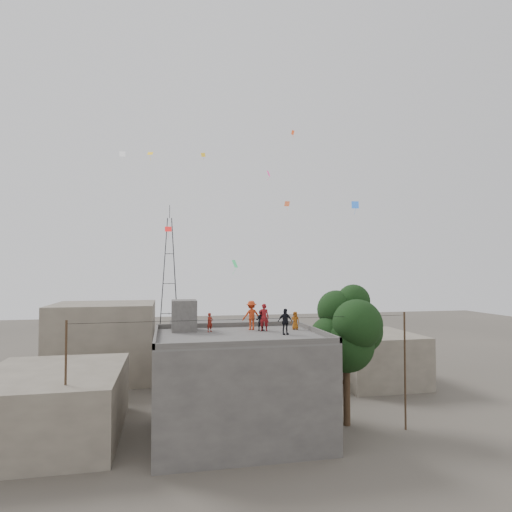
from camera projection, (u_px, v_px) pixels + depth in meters
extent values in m
plane|color=#48433B|center=(239.00, 437.00, 25.74)|extent=(140.00, 140.00, 0.00)
cube|color=#454340|center=(239.00, 387.00, 25.85)|extent=(10.00, 8.00, 6.00)
cube|color=#555250|center=(239.00, 336.00, 25.96)|extent=(10.00, 8.00, 0.10)
cube|color=#454340|center=(230.00, 325.00, 29.80)|extent=(10.00, 0.15, 0.30)
cube|color=#454340|center=(251.00, 343.00, 22.12)|extent=(10.00, 0.15, 0.30)
cube|color=#454340|center=(316.00, 330.00, 26.96)|extent=(0.15, 8.00, 0.30)
cube|color=#454340|center=(156.00, 335.00, 24.96)|extent=(0.15, 8.00, 0.30)
cube|color=#454340|center=(184.00, 315.00, 27.89)|extent=(1.60, 1.80, 2.00)
cube|color=#665D51|center=(52.00, 405.00, 25.53)|extent=(8.00, 10.00, 4.00)
cube|color=#454340|center=(235.00, 351.00, 39.94)|extent=(12.00, 9.00, 5.00)
cube|color=#665D51|center=(104.00, 341.00, 39.49)|extent=(9.00, 8.00, 7.00)
cube|color=#665D51|center=(374.00, 358.00, 38.45)|extent=(7.00, 8.00, 4.40)
cylinder|color=black|center=(347.00, 394.00, 27.77)|extent=(0.44, 0.44, 4.00)
cylinder|color=black|center=(348.00, 369.00, 27.95)|extent=(0.64, 0.91, 2.14)
sphere|color=black|center=(346.00, 345.00, 27.88)|extent=(3.60, 3.60, 3.60)
sphere|color=black|center=(360.00, 331.00, 28.43)|extent=(3.00, 3.00, 3.00)
sphere|color=black|center=(330.00, 338.00, 28.20)|extent=(2.80, 2.80, 2.80)
sphere|color=black|center=(357.00, 324.00, 27.23)|extent=(3.20, 3.20, 3.20)
sphere|color=black|center=(336.00, 310.00, 28.78)|extent=(2.60, 2.60, 2.60)
sphere|color=black|center=(353.00, 301.00, 28.73)|extent=(2.20, 2.20, 2.20)
cylinder|color=black|center=(65.00, 391.00, 22.47)|extent=(0.12, 0.12, 7.40)
cylinder|color=black|center=(405.00, 371.00, 27.03)|extent=(0.12, 0.12, 7.40)
cylinder|color=black|center=(251.00, 319.00, 24.87)|extent=(20.00, 0.52, 0.02)
cylinder|color=black|center=(163.00, 278.00, 63.38)|extent=(1.27, 1.27, 18.01)
cylinder|color=black|center=(175.00, 278.00, 63.73)|extent=(1.27, 1.27, 18.01)
cylinder|color=black|center=(175.00, 277.00, 65.39)|extent=(1.27, 1.27, 18.01)
cylinder|color=black|center=(163.00, 278.00, 65.04)|extent=(1.27, 1.27, 18.01)
cube|color=black|center=(169.00, 314.00, 64.20)|extent=(2.36, 0.08, 0.08)
cube|color=black|center=(169.00, 314.00, 64.20)|extent=(0.08, 2.36, 0.08)
cube|color=black|center=(169.00, 284.00, 64.35)|extent=(1.81, 0.08, 0.08)
cube|color=black|center=(169.00, 284.00, 64.35)|extent=(0.08, 1.81, 0.08)
cube|color=black|center=(169.00, 254.00, 64.51)|extent=(1.26, 0.08, 0.08)
cube|color=black|center=(169.00, 254.00, 64.51)|extent=(0.08, 1.26, 0.08)
cube|color=black|center=(170.00, 230.00, 64.64)|extent=(0.82, 0.08, 0.08)
cube|color=black|center=(170.00, 230.00, 64.64)|extent=(0.08, 0.82, 0.08)
cylinder|color=black|center=(170.00, 212.00, 64.73)|extent=(0.08, 0.08, 2.00)
imported|color=maroon|center=(264.00, 317.00, 27.79)|extent=(0.75, 0.61, 1.78)
imported|color=#9A4E11|center=(295.00, 321.00, 28.45)|extent=(0.70, 0.64, 1.20)
imported|color=black|center=(261.00, 320.00, 28.01)|extent=(0.82, 0.78, 1.34)
imported|color=black|center=(285.00, 322.00, 26.18)|extent=(0.97, 0.49, 1.60)
imported|color=red|center=(251.00, 315.00, 28.41)|extent=(1.34, 0.90, 1.91)
imported|color=maroon|center=(210.00, 322.00, 27.35)|extent=(0.53, 0.50, 1.22)
plane|color=red|center=(168.00, 229.00, 30.98)|extent=(0.48, 0.28, 0.39)
plane|color=#FF288A|center=(268.00, 173.00, 34.17)|extent=(0.23, 0.47, 0.41)
plane|color=yellow|center=(203.00, 155.00, 34.97)|extent=(0.40, 0.32, 0.27)
plane|color=blue|center=(355.00, 205.00, 32.52)|extent=(0.56, 0.13, 0.55)
plane|color=silver|center=(122.00, 154.00, 34.23)|extent=(0.46, 0.15, 0.44)
plane|color=#E14319|center=(293.00, 133.00, 39.81)|extent=(0.39, 0.34, 0.39)
plane|color=#35CA6E|center=(235.00, 264.00, 29.53)|extent=(0.37, 0.61, 0.52)
plane|color=#D95D33|center=(287.00, 204.00, 38.17)|extent=(0.49, 0.26, 0.42)
plane|color=yellow|center=(150.00, 153.00, 29.98)|extent=(0.42, 0.34, 0.26)
plane|color=#4966DB|center=(203.00, 157.00, 43.98)|extent=(0.10, 0.33, 0.32)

